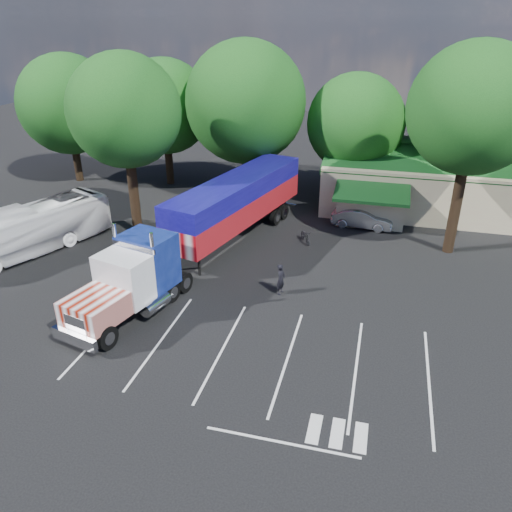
% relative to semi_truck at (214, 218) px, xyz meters
% --- Properties ---
extents(ground, '(120.00, 120.00, 0.00)m').
position_rel_semi_truck_xyz_m(ground, '(3.76, -3.96, -2.67)').
color(ground, black).
rests_on(ground, ground).
extents(event_hall, '(24.20, 14.12, 5.55)m').
position_rel_semi_truck_xyz_m(event_hall, '(17.50, 13.85, -0.46)').
color(event_hall, '#BBB48B').
rests_on(event_hall, ground).
extents(tree_row_a, '(9.00, 9.00, 11.68)m').
position_rel_semi_truck_xyz_m(tree_row_a, '(-18.24, 12.54, 4.49)').
color(tree_row_a, black).
rests_on(tree_row_a, ground).
extents(tree_row_b, '(8.40, 8.40, 11.35)m').
position_rel_semi_truck_xyz_m(tree_row_b, '(-9.24, 13.84, 4.46)').
color(tree_row_b, black).
rests_on(tree_row_b, ground).
extents(tree_row_c, '(10.00, 10.00, 13.05)m').
position_rel_semi_truck_xyz_m(tree_row_c, '(-1.24, 12.24, 5.36)').
color(tree_row_c, black).
rests_on(tree_row_c, ground).
extents(tree_row_d, '(8.00, 8.00, 10.60)m').
position_rel_semi_truck_xyz_m(tree_row_d, '(7.76, 13.54, 3.91)').
color(tree_row_d, black).
rests_on(tree_row_d, ground).
extents(tree_row_e, '(9.60, 9.60, 12.90)m').
position_rel_semi_truck_xyz_m(tree_row_e, '(16.76, 14.04, 5.41)').
color(tree_row_e, black).
rests_on(tree_row_e, ground).
extents(tree_near_left, '(7.60, 7.60, 12.65)m').
position_rel_semi_truck_xyz_m(tree_near_left, '(-6.74, 2.04, 6.14)').
color(tree_near_left, black).
rests_on(tree_near_left, ground).
extents(tree_near_right, '(8.00, 8.00, 13.50)m').
position_rel_semi_truck_xyz_m(tree_near_right, '(15.26, 4.54, 6.79)').
color(tree_near_right, black).
rests_on(tree_near_right, ground).
extents(semi_truck, '(8.23, 22.54, 4.73)m').
position_rel_semi_truck_xyz_m(semi_truck, '(0.00, 0.00, 0.00)').
color(semi_truck, black).
rests_on(semi_truck, ground).
extents(woman, '(0.60, 0.77, 1.86)m').
position_rel_semi_truck_xyz_m(woman, '(5.36, -3.96, -1.74)').
color(woman, black).
rests_on(woman, ground).
extents(bicycle, '(1.40, 1.89, 0.95)m').
position_rel_semi_truck_xyz_m(bicycle, '(5.56, 3.55, -2.20)').
color(bicycle, black).
rests_on(bicycle, ground).
extents(tour_bus, '(7.22, 11.80, 3.26)m').
position_rel_semi_truck_xyz_m(tour_bus, '(-12.24, -2.93, -1.05)').
color(tour_bus, white).
rests_on(tour_bus, ground).
extents(silver_sedan, '(4.68, 1.95, 1.50)m').
position_rel_semi_truck_xyz_m(silver_sedan, '(9.25, 7.37, -1.92)').
color(silver_sedan, '#96999D').
rests_on(silver_sedan, ground).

